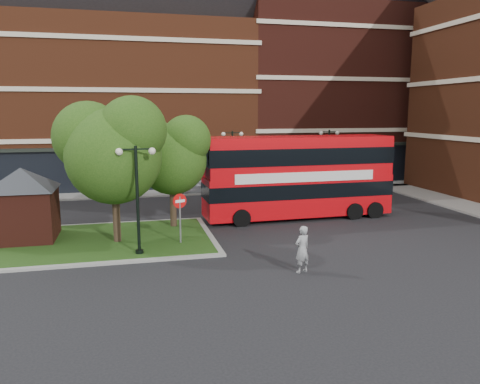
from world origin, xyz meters
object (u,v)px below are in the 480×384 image
object	(u,v)px
woman	(302,249)
bus	(298,171)
car_silver	(193,184)
car_white	(289,184)

from	to	relation	value
woman	bus	bearing A→B (deg)	-130.85
bus	car_silver	distance (m)	11.48
bus	car_silver	bearing A→B (deg)	115.39
bus	car_white	xyz separation A→B (m)	(2.49, 8.56, -2.18)
bus	woman	world-z (taller)	bus
bus	car_white	distance (m)	9.18
woman	car_white	xyz separation A→B (m)	(5.79, 18.00, -0.27)
woman	car_silver	size ratio (longest dim) A/B	0.46
woman	car_silver	xyz separation A→B (m)	(-1.78, 19.50, -0.25)
bus	woman	xyz separation A→B (m)	(-3.29, -9.44, -1.90)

